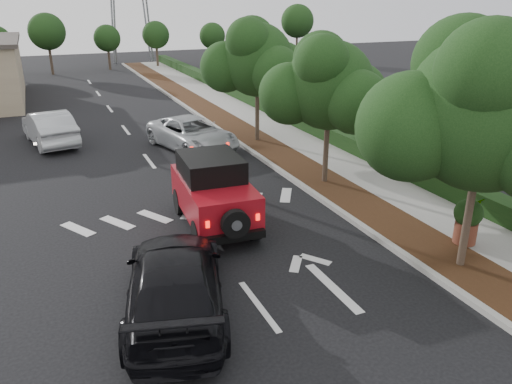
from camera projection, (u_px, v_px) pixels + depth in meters
ground at (259, 306)px, 11.60m from camera, size 120.00×120.00×0.00m
curb at (246, 148)px, 23.53m from camera, size 0.20×70.00×0.15m
planting_strip at (265, 146)px, 23.91m from camera, size 1.80×70.00×0.12m
sidewalk at (300, 142)px, 24.61m from camera, size 2.00×70.00×0.12m
hedge at (325, 132)px, 25.00m from camera, size 0.80×70.00×0.80m
transmission_tower at (134, 63)px, 54.86m from camera, size 7.00×4.00×28.00m
street_tree_near at (459, 268)px, 13.24m from camera, size 3.80×3.80×5.92m
street_tree_mid at (324, 184)px, 19.22m from camera, size 3.20×3.20×5.32m
street_tree_far at (257, 142)px, 24.78m from camera, size 3.40×3.40×5.62m
red_jeep at (212, 190)px, 15.48m from camera, size 2.14×4.38×2.20m
silver_suv_ahead at (192, 134)px, 23.32m from camera, size 3.71×5.78×1.48m
black_suv_oncoming at (175, 282)px, 11.12m from camera, size 3.43×5.66×1.54m
silver_sedan_oncoming at (49, 128)px, 24.16m from camera, size 2.56×5.17×1.63m
terracotta_planter at (468, 217)px, 14.03m from camera, size 0.79×0.79×1.38m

